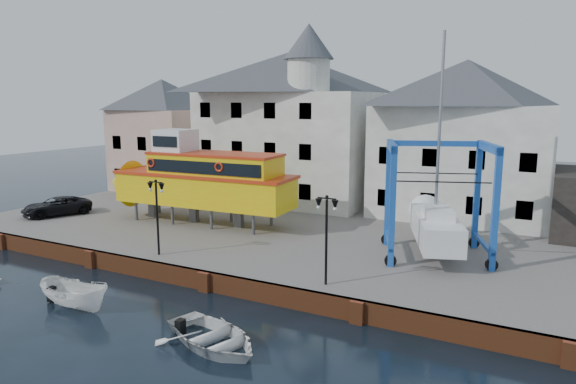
% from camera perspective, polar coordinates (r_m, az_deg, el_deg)
% --- Properties ---
extents(ground, '(140.00, 140.00, 0.00)m').
position_cam_1_polar(ground, '(26.37, -9.17, -10.82)').
color(ground, black).
rests_on(ground, ground).
extents(hardstanding, '(44.00, 22.00, 1.00)m').
position_cam_1_polar(hardstanding, '(35.20, 1.58, -4.46)').
color(hardstanding, '#625B55').
rests_on(hardstanding, ground).
extents(quay_wall, '(44.00, 0.47, 1.00)m').
position_cam_1_polar(quay_wall, '(26.28, -9.06, -9.74)').
color(quay_wall, brown).
rests_on(quay_wall, ground).
extents(building_pink, '(8.00, 7.00, 10.30)m').
position_cam_1_polar(building_pink, '(50.09, -13.65, 6.18)').
color(building_pink, tan).
rests_on(building_pink, hardstanding).
extents(building_white_main, '(14.00, 8.30, 14.00)m').
position_cam_1_polar(building_white_main, '(42.90, 0.10, 7.44)').
color(building_white_main, '#BABAAF').
rests_on(building_white_main, hardstanding).
extents(building_white_right, '(12.00, 8.00, 11.20)m').
position_cam_1_polar(building_white_right, '(39.17, 18.93, 5.54)').
color(building_white_right, '#BABAAF').
rests_on(building_white_right, hardstanding).
extents(lamp_post_left, '(1.12, 0.32, 4.20)m').
position_cam_1_polar(lamp_post_left, '(28.61, -14.41, -0.66)').
color(lamp_post_left, black).
rests_on(lamp_post_left, hardstanding).
extents(lamp_post_right, '(1.12, 0.32, 4.20)m').
position_cam_1_polar(lamp_post_right, '(23.24, 4.31, -2.83)').
color(lamp_post_right, black).
rests_on(lamp_post_right, hardstanding).
extents(tour_boat, '(14.85, 4.19, 6.40)m').
position_cam_1_polar(tour_boat, '(35.94, -10.46, 1.41)').
color(tour_boat, '#59595E').
rests_on(tour_boat, hardstanding).
extents(travel_lift, '(6.70, 8.11, 11.93)m').
position_cam_1_polar(travel_lift, '(29.43, 15.94, -2.76)').
color(travel_lift, '#1155B0').
rests_on(travel_lift, hardstanding).
extents(van, '(4.02, 5.27, 1.33)m').
position_cam_1_polar(van, '(41.55, -24.31, -1.45)').
color(van, black).
rests_on(van, hardstanding).
extents(motorboat_a, '(3.96, 1.53, 1.52)m').
position_cam_1_polar(motorboat_a, '(25.96, -22.50, -11.85)').
color(motorboat_a, white).
rests_on(motorboat_a, ground).
extents(motorboat_b, '(5.56, 4.72, 0.98)m').
position_cam_1_polar(motorboat_b, '(20.96, -8.29, -16.56)').
color(motorboat_b, white).
rests_on(motorboat_b, ground).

